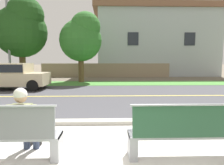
{
  "coord_description": "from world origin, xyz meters",
  "views": [
    {
      "loc": [
        0.2,
        -2.82,
        1.71
      ],
      "look_at": [
        0.39,
        3.49,
        1.0
      ],
      "focal_mm": 31.57,
      "sensor_mm": 36.0,
      "label": 1
    }
  ],
  "objects_px": {
    "seated_person_olive": "(24,120)",
    "streetlamp": "(9,23)",
    "shade_tree_left": "(22,28)",
    "bench_right": "(188,133)",
    "car_beige_far": "(10,75)",
    "shade_tree_centre": "(82,37)"
  },
  "relations": [
    {
      "from": "bench_right",
      "to": "shade_tree_left",
      "type": "distance_m",
      "value": 14.78
    },
    {
      "from": "car_beige_far",
      "to": "shade_tree_left",
      "type": "distance_m",
      "value": 4.9
    },
    {
      "from": "seated_person_olive",
      "to": "shade_tree_left",
      "type": "xyz_separation_m",
      "value": [
        -4.85,
        11.89,
        3.45
      ]
    },
    {
      "from": "seated_person_olive",
      "to": "streetlamp",
      "type": "relative_size",
      "value": 0.16
    },
    {
      "from": "seated_person_olive",
      "to": "car_beige_far",
      "type": "xyz_separation_m",
      "value": [
        -4.21,
        8.3,
        0.18
      ]
    },
    {
      "from": "car_beige_far",
      "to": "shade_tree_centre",
      "type": "bearing_deg",
      "value": 45.17
    },
    {
      "from": "seated_person_olive",
      "to": "streetlamp",
      "type": "bearing_deg",
      "value": 116.08
    },
    {
      "from": "bench_right",
      "to": "car_beige_far",
      "type": "xyz_separation_m",
      "value": [
        -7.07,
        8.48,
        0.39
      ]
    },
    {
      "from": "shade_tree_left",
      "to": "bench_right",
      "type": "bearing_deg",
      "value": -57.42
    },
    {
      "from": "shade_tree_left",
      "to": "shade_tree_centre",
      "type": "relative_size",
      "value": 1.18
    },
    {
      "from": "shade_tree_left",
      "to": "seated_person_olive",
      "type": "bearing_deg",
      "value": -67.8
    },
    {
      "from": "shade_tree_left",
      "to": "car_beige_far",
      "type": "bearing_deg",
      "value": -79.85
    },
    {
      "from": "car_beige_far",
      "to": "shade_tree_centre",
      "type": "xyz_separation_m",
      "value": [
        3.79,
        3.81,
        2.63
      ]
    },
    {
      "from": "bench_right",
      "to": "seated_person_olive",
      "type": "distance_m",
      "value": 2.87
    },
    {
      "from": "car_beige_far",
      "to": "bench_right",
      "type": "bearing_deg",
      "value": -50.18
    },
    {
      "from": "bench_right",
      "to": "car_beige_far",
      "type": "relative_size",
      "value": 0.47
    },
    {
      "from": "bench_right",
      "to": "shade_tree_centre",
      "type": "relative_size",
      "value": 0.38
    },
    {
      "from": "bench_right",
      "to": "shade_tree_centre",
      "type": "bearing_deg",
      "value": 104.94
    },
    {
      "from": "shade_tree_centre",
      "to": "shade_tree_left",
      "type": "bearing_deg",
      "value": -177.08
    },
    {
      "from": "shade_tree_left",
      "to": "shade_tree_centre",
      "type": "height_order",
      "value": "shade_tree_left"
    },
    {
      "from": "shade_tree_left",
      "to": "shade_tree_centre",
      "type": "bearing_deg",
      "value": 2.92
    },
    {
      "from": "streetlamp",
      "to": "shade_tree_centre",
      "type": "height_order",
      "value": "streetlamp"
    }
  ]
}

